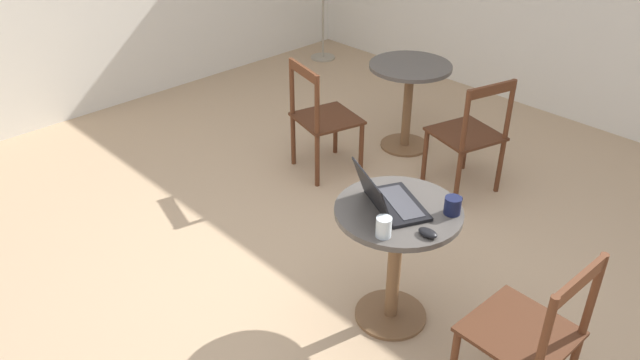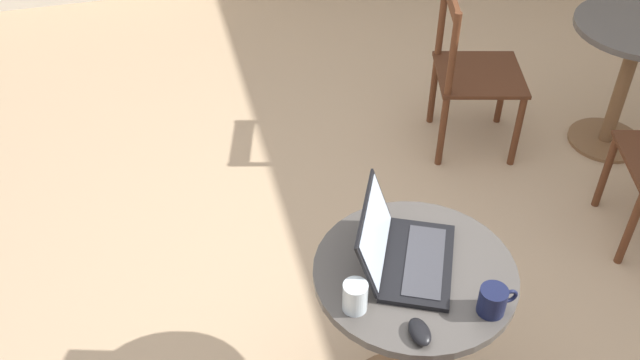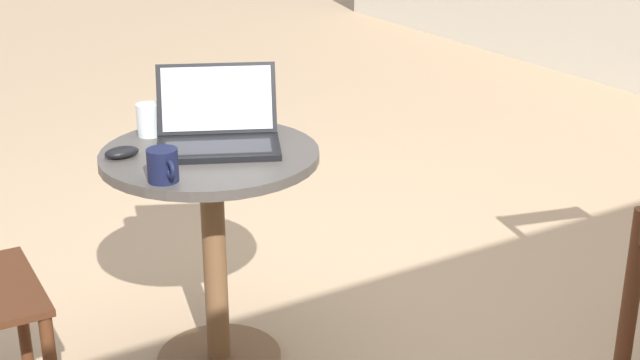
{
  "view_description": "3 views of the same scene",
  "coord_description": "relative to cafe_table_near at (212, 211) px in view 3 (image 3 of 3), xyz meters",
  "views": [
    {
      "loc": [
        -1.94,
        -2.03,
        2.43
      ],
      "look_at": [
        0.15,
        0.16,
        0.6
      ],
      "focal_mm": 35.0,
      "sensor_mm": 36.0,
      "label": 1
    },
    {
      "loc": [
        -0.54,
        -1.83,
        2.36
      ],
      "look_at": [
        -0.04,
        0.14,
        0.63
      ],
      "focal_mm": 40.0,
      "sensor_mm": 36.0,
      "label": 2
    },
    {
      "loc": [
        2.38,
        -1.43,
        1.57
      ],
      "look_at": [
        0.1,
        -0.06,
        0.54
      ],
      "focal_mm": 50.0,
      "sensor_mm": 36.0,
      "label": 3
    }
  ],
  "objects": [
    {
      "name": "cafe_table_near",
      "position": [
        0.0,
        0.0,
        0.0
      ],
      "size": [
        0.64,
        0.64,
        0.71
      ],
      "color": "brown",
      "rests_on": "ground_plane"
    },
    {
      "name": "drinking_glass",
      "position": [
        -0.23,
        -0.1,
        0.24
      ],
      "size": [
        0.07,
        0.07,
        0.1
      ],
      "color": "silver",
      "rests_on": "cafe_table_near"
    },
    {
      "name": "mouse",
      "position": [
        -0.08,
        -0.24,
        0.21
      ],
      "size": [
        0.06,
        0.1,
        0.03
      ],
      "color": "black",
      "rests_on": "cafe_table_near"
    },
    {
      "name": "laptop",
      "position": [
        -0.03,
        0.04,
        0.24
      ],
      "size": [
        0.41,
        0.45,
        0.22
      ],
      "color": "black",
      "rests_on": "cafe_table_near"
    },
    {
      "name": "mug",
      "position": [
        0.16,
        -0.2,
        0.24
      ],
      "size": [
        0.12,
        0.08,
        0.09
      ],
      "color": "#141938",
      "rests_on": "cafe_table_near"
    },
    {
      "name": "ground_plane",
      "position": [
        -0.11,
        0.44,
        -0.52
      ],
      "size": [
        16.0,
        16.0,
        0.0
      ],
      "primitive_type": "plane",
      "color": "tan"
    }
  ]
}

